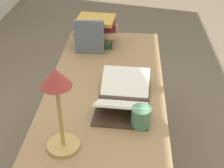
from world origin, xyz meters
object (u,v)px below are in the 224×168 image
Objects in this scene: open_book at (124,96)px; book_standing_upright at (89,37)px; book_stack_tall at (96,31)px; reading_lamp at (58,95)px; coffee_mug at (141,117)px.

open_book is 0.60m from book_standing_upright.
book_stack_tall is 0.74× the size of reading_lamp.
reading_lamp is (-0.90, 0.00, 0.16)m from book_standing_upright.
open_book is at bearing -34.88° from reading_lamp.
open_book is 1.99× the size of book_standing_upright.
book_stack_tall is at bearing 19.79° from coffee_mug.
reading_lamp reaches higher than open_book.
reading_lamp is (-1.05, 0.03, 0.18)m from book_stack_tall.
reading_lamp reaches higher than book_standing_upright.
open_book is at bearing 25.15° from coffee_mug.
book_stack_tall is 1.27× the size of book_standing_upright.
book_stack_tall is at bearing -1.55° from reading_lamp.
book_standing_upright reaches higher than open_book.
coffee_mug is at bearing -154.93° from book_standing_upright.
open_book is 0.51m from reading_lamp.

